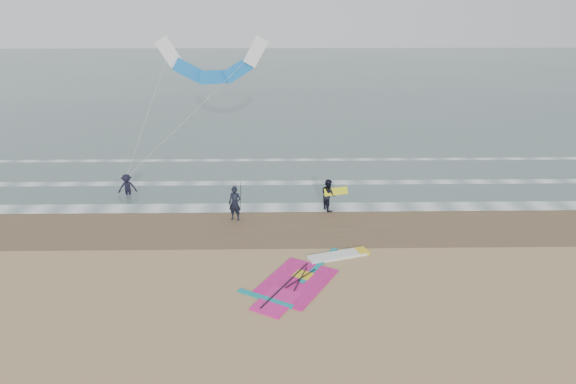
{
  "coord_description": "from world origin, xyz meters",
  "views": [
    {
      "loc": [
        -1.69,
        -17.23,
        11.03
      ],
      "look_at": [
        -1.32,
        5.0,
        2.2
      ],
      "focal_mm": 32.0,
      "sensor_mm": 36.0,
      "label": 1
    }
  ],
  "objects_px": {
    "person_wading": "(127,182)",
    "surf_kite": "(213,65)",
    "windsurf_rig": "(309,275)",
    "person_walking": "(328,195)",
    "person_standing": "(235,203)"
  },
  "relations": [
    {
      "from": "person_standing",
      "to": "surf_kite",
      "type": "distance_m",
      "value": 8.87
    },
    {
      "from": "person_wading",
      "to": "surf_kite",
      "type": "xyz_separation_m",
      "value": [
        4.87,
        2.84,
        6.14
      ]
    },
    {
      "from": "person_wading",
      "to": "surf_kite",
      "type": "relative_size",
      "value": 0.2
    },
    {
      "from": "windsurf_rig",
      "to": "surf_kite",
      "type": "bearing_deg",
      "value": 112.9
    },
    {
      "from": "person_walking",
      "to": "person_standing",
      "type": "bearing_deg",
      "value": 78.95
    },
    {
      "from": "person_standing",
      "to": "person_wading",
      "type": "relative_size",
      "value": 1.12
    },
    {
      "from": "person_wading",
      "to": "surf_kite",
      "type": "bearing_deg",
      "value": 20.5
    },
    {
      "from": "person_standing",
      "to": "surf_kite",
      "type": "bearing_deg",
      "value": 119.94
    },
    {
      "from": "windsurf_rig",
      "to": "person_wading",
      "type": "height_order",
      "value": "person_wading"
    },
    {
      "from": "windsurf_rig",
      "to": "surf_kite",
      "type": "height_order",
      "value": "surf_kite"
    },
    {
      "from": "windsurf_rig",
      "to": "person_standing",
      "type": "bearing_deg",
      "value": 121.76
    },
    {
      "from": "person_walking",
      "to": "surf_kite",
      "type": "bearing_deg",
      "value": 26.58
    },
    {
      "from": "windsurf_rig",
      "to": "person_walking",
      "type": "height_order",
      "value": "person_walking"
    },
    {
      "from": "surf_kite",
      "to": "person_wading",
      "type": "bearing_deg",
      "value": -149.79
    },
    {
      "from": "windsurf_rig",
      "to": "person_standing",
      "type": "xyz_separation_m",
      "value": [
        -3.46,
        5.59,
        0.86
      ]
    }
  ]
}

